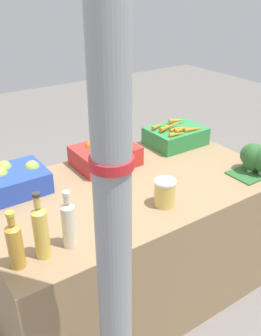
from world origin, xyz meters
name	(u,v)px	position (x,y,z in m)	size (l,w,h in m)	color
ground_plane	(130,289)	(0.00, 0.00, 0.00)	(10.00, 10.00, 0.00)	slate
market_table	(130,240)	(0.00, 0.00, 0.39)	(1.61, 0.92, 0.78)	#937551
support_pole	(112,187)	(-0.55, -0.71, 1.27)	(0.12, 0.12, 2.54)	gray
apple_crate	(9,181)	(-0.57, 0.29, 0.84)	(0.37, 0.28, 0.15)	#2847B7
orange_crate	(105,154)	(0.02, 0.30, 0.84)	(0.37, 0.28, 0.16)	red
carrot_crate	(176,135)	(0.57, 0.29, 0.84)	(0.37, 0.28, 0.16)	#2D8442
broccoli_pile	(255,158)	(0.67, -0.29, 0.87)	(0.23, 0.20, 0.18)	#2D602D
juice_bottle_amber	(15,244)	(-0.73, -0.29, 0.88)	(0.06, 0.06, 0.25)	gold
juice_bottle_golden	(41,230)	(-0.63, -0.29, 0.90)	(0.06, 0.06, 0.30)	gold
juice_bottle_cloudy	(69,223)	(-0.51, -0.29, 0.89)	(0.06, 0.06, 0.26)	beige
pickle_jar	(165,193)	(0.02, -0.27, 0.84)	(0.11, 0.11, 0.14)	#DBBC56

